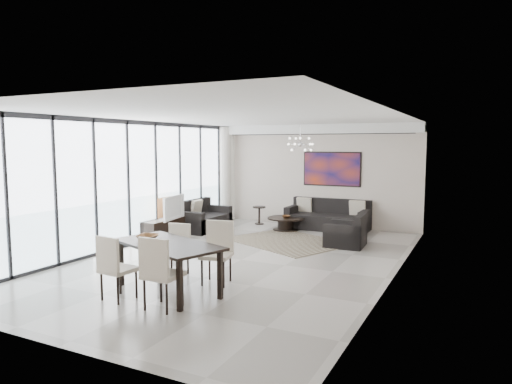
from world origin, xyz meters
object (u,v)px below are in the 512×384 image
Objects in this scene: coffee_table at (285,223)px; dining_table at (168,248)px; tv_console at (167,228)px; television at (170,207)px; sofa_main at (328,219)px.

coffee_table is 5.73m from dining_table.
coffee_table is 0.64× the size of tv_console.
tv_console is (-2.30, -2.24, 0.05)m from coffee_table.
tv_console is at bearing 58.16° from television.
sofa_main is at bearing 41.46° from tv_console.
sofa_main reaches higher than dining_table.
television is 0.49× the size of dining_table.
sofa_main is 4.40m from tv_console.
coffee_table is at bearing -52.28° from television.
dining_table is (2.67, -3.45, 0.46)m from tv_console.
television is (0.16, -0.07, 0.54)m from tv_console.
tv_console reaches higher than coffee_table.
dining_table is at bearing -152.86° from television.
sofa_main is 1.07× the size of dining_table.
sofa_main is at bearing 84.34° from dining_table.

